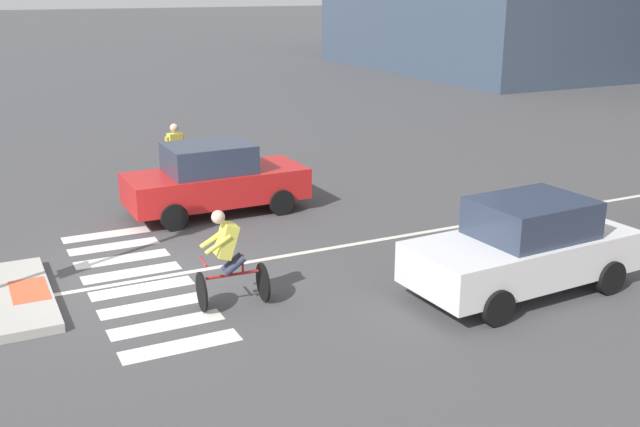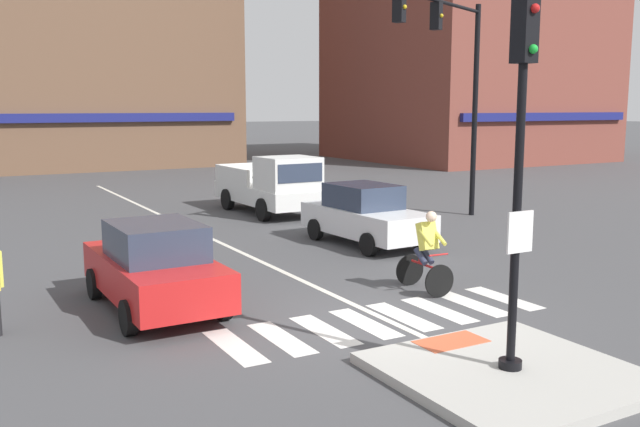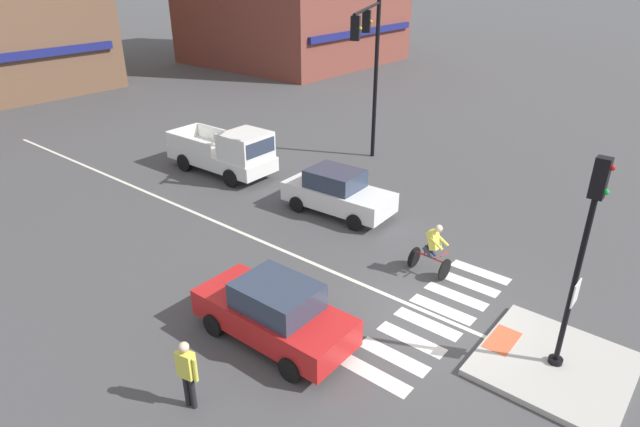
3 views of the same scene
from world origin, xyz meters
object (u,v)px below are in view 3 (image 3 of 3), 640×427
signal_pole (583,249)px  pickup_truck_white_eastbound_far (228,153)px  car_red_westbound_near (274,312)px  cyclist (433,248)px  car_white_eastbound_mid (337,192)px  pedestrian_at_curb_left (187,370)px  traffic_light_mast (371,56)px

signal_pole → pickup_truck_white_eastbound_far: size_ratio=0.97×
car_red_westbound_near → pickup_truck_white_eastbound_far: (6.84, 9.30, 0.17)m
pickup_truck_white_eastbound_far → cyclist: bearing=-99.0°
car_red_westbound_near → cyclist: 5.34m
car_white_eastbound_mid → pickup_truck_white_eastbound_far: size_ratio=0.81×
car_white_eastbound_mid → pickup_truck_white_eastbound_far: (0.08, 6.01, 0.17)m
signal_pole → car_white_eastbound_mid: (3.43, 8.98, -2.33)m
car_red_westbound_near → cyclist: bearing=-16.2°
car_white_eastbound_mid → pedestrian_at_curb_left: (-9.47, -3.44, 0.17)m
traffic_light_mast → car_white_eastbound_mid: (-4.48, -1.80, -4.12)m
signal_pole → cyclist: bearing=66.8°
signal_pole → car_red_westbound_near: 6.99m
cyclist → car_white_eastbound_mid: bearing=71.2°
car_white_eastbound_mid → car_red_westbound_near: size_ratio=1.01×
signal_pole → traffic_light_mast: size_ratio=0.70×
traffic_light_mast → pickup_truck_white_eastbound_far: bearing=136.3°
car_white_eastbound_mid → pickup_truck_white_eastbound_far: 6.01m
cyclist → pickup_truck_white_eastbound_far: bearing=81.0°
traffic_light_mast → cyclist: bearing=-132.9°
signal_pole → car_white_eastbound_mid: size_ratio=1.19×
signal_pole → car_red_westbound_near: signal_pole is taller
car_white_eastbound_mid → signal_pole: bearing=-110.9°
pedestrian_at_curb_left → pickup_truck_white_eastbound_far: bearing=44.7°
car_white_eastbound_mid → pedestrian_at_curb_left: size_ratio=2.50×
signal_pole → traffic_light_mast: bearing=53.7°
pickup_truck_white_eastbound_far → cyclist: 10.92m
pickup_truck_white_eastbound_far → cyclist: (-1.71, -10.78, -0.11)m
car_white_eastbound_mid → pedestrian_at_curb_left: bearing=-160.0°
car_red_westbound_near → cyclist: cyclist is taller
traffic_light_mast → car_white_eastbound_mid: traffic_light_mast is taller
traffic_light_mast → car_red_westbound_near: bearing=-155.6°
traffic_light_mast → cyclist: size_ratio=4.22×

